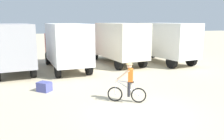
% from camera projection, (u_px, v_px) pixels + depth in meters
% --- Properties ---
extents(ground_plane, '(120.00, 120.00, 0.00)m').
position_uv_depth(ground_plane, '(139.00, 113.00, 9.41)').
color(ground_plane, beige).
extents(box_truck_grey_hauler, '(3.13, 6.98, 3.35)m').
position_uv_depth(box_truck_grey_hauler, '(12.00, 46.00, 16.37)').
color(box_truck_grey_hauler, '#9E9EA3').
rests_on(box_truck_grey_hauler, ground).
extents(box_truck_avon_van, '(2.72, 6.86, 3.35)m').
position_uv_depth(box_truck_avon_van, '(66.00, 44.00, 17.24)').
color(box_truck_avon_van, white).
rests_on(box_truck_avon_van, ground).
extents(box_truck_cream_rv, '(3.04, 6.95, 3.35)m').
position_uv_depth(box_truck_cream_rv, '(118.00, 41.00, 19.58)').
color(box_truck_cream_rv, beige).
rests_on(box_truck_cream_rv, ground).
extents(box_truck_white_box, '(3.39, 7.03, 3.35)m').
position_uv_depth(box_truck_white_box, '(163.00, 41.00, 20.14)').
color(box_truck_white_box, white).
rests_on(box_truck_white_box, ground).
extents(cyclist_orange_shirt, '(1.56, 0.89, 1.82)m').
position_uv_depth(cyclist_orange_shirt, '(128.00, 84.00, 10.45)').
color(cyclist_orange_shirt, black).
rests_on(cyclist_orange_shirt, ground).
extents(supply_crate, '(0.83, 0.83, 0.49)m').
position_uv_depth(supply_crate, '(44.00, 87.00, 12.18)').
color(supply_crate, '#4C5199').
rests_on(supply_crate, ground).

